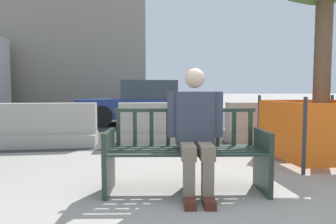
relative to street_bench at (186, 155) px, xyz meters
name	(u,v)px	position (x,y,z in m)	size (l,w,h in m)	color
ground_plane	(215,202)	(0.22, -0.36, -0.40)	(200.00, 200.00, 0.00)	gray
street_asphalt	(151,119)	(0.22, 8.34, -0.39)	(120.00, 12.00, 0.01)	#333335
street_bench	(186,155)	(0.00, 0.00, 0.00)	(1.74, 0.70, 0.88)	#28382D
seated_person	(195,128)	(0.09, -0.07, 0.29)	(0.59, 0.75, 1.31)	#383D4C
jersey_barrier_centre	(169,127)	(0.19, 2.85, -0.06)	(2.01, 0.70, 0.84)	#9E998E
jersey_barrier_left	(44,129)	(-2.25, 2.92, -0.06)	(2.00, 0.69, 0.84)	#ADA89E
jersey_barrier_right	(274,126)	(2.40, 2.78, -0.06)	(2.03, 0.76, 0.84)	#9E998E
construction_fence	(320,129)	(2.30, 1.10, 0.10)	(1.41, 1.41, 1.00)	#2D2D33
car_sedan_mid	(144,103)	(-0.12, 6.69, 0.28)	(4.12, 1.94, 1.41)	navy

